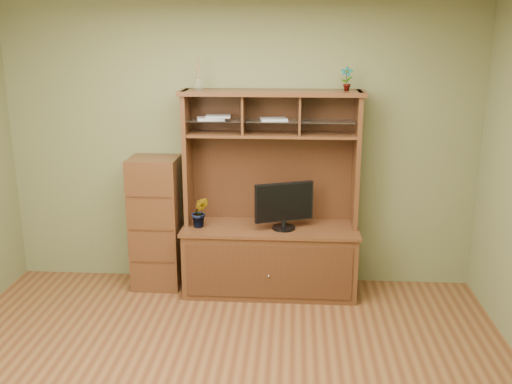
{
  "coord_description": "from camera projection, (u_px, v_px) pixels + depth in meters",
  "views": [
    {
      "loc": [
        0.51,
        -3.34,
        2.37
      ],
      "look_at": [
        0.21,
        1.2,
        1.12
      ],
      "focal_mm": 40.0,
      "sensor_mm": 36.0,
      "label": 1
    }
  ],
  "objects": [
    {
      "name": "room",
      "position": [
        210.0,
        207.0,
        3.52
      ],
      "size": [
        4.54,
        4.04,
        2.74
      ],
      "color": "#572E18",
      "rests_on": "ground"
    },
    {
      "name": "media_hutch",
      "position": [
        270.0,
        238.0,
        5.38
      ],
      "size": [
        1.66,
        0.61,
        1.9
      ],
      "color": "#452513",
      "rests_on": "room"
    },
    {
      "name": "monitor",
      "position": [
        284.0,
        205.0,
        5.2
      ],
      "size": [
        0.53,
        0.24,
        0.44
      ],
      "rotation": [
        0.0,
        0.0,
        0.36
      ],
      "color": "black",
      "rests_on": "media_hutch"
    },
    {
      "name": "orchid_plant",
      "position": [
        200.0,
        212.0,
        5.27
      ],
      "size": [
        0.17,
        0.14,
        0.29
      ],
      "primitive_type": "imported",
      "rotation": [
        0.0,
        0.0,
        0.08
      ],
      "color": "#336021",
      "rests_on": "media_hutch"
    },
    {
      "name": "top_plant",
      "position": [
        347.0,
        79.0,
        5.02
      ],
      "size": [
        0.12,
        0.09,
        0.21
      ],
      "primitive_type": "imported",
      "rotation": [
        0.0,
        0.0,
        -0.13
      ],
      "color": "#2D6824",
      "rests_on": "media_hutch"
    },
    {
      "name": "reed_diffuser",
      "position": [
        198.0,
        77.0,
        5.1
      ],
      "size": [
        0.06,
        0.06,
        0.29
      ],
      "color": "silver",
      "rests_on": "media_hutch"
    },
    {
      "name": "magazines",
      "position": [
        233.0,
        118.0,
        5.18
      ],
      "size": [
        0.85,
        0.23,
        0.04
      ],
      "color": "#B8B8BD",
      "rests_on": "media_hutch"
    },
    {
      "name": "side_cabinet",
      "position": [
        156.0,
        223.0,
        5.47
      ],
      "size": [
        0.46,
        0.42,
        1.27
      ],
      "color": "#452513",
      "rests_on": "room"
    }
  ]
}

